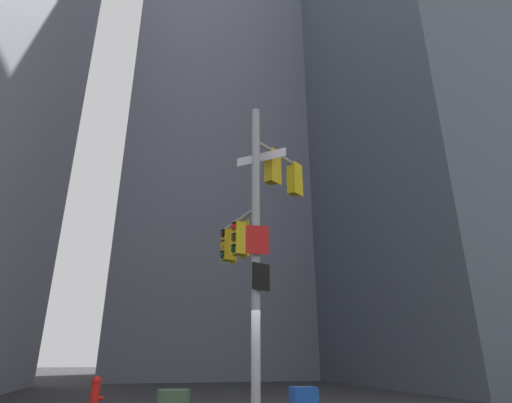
% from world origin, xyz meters
% --- Properties ---
extents(building_tower_right, '(13.96, 13.96, 38.67)m').
position_xyz_m(building_tower_right, '(14.94, 8.27, 19.33)').
color(building_tower_right, '#4C5460').
rests_on(building_tower_right, ground).
extents(building_mid_block, '(16.36, 16.36, 38.11)m').
position_xyz_m(building_mid_block, '(2.95, 23.21, 19.06)').
color(building_mid_block, slate).
rests_on(building_mid_block, ground).
extents(signal_pole_assembly, '(2.62, 2.53, 8.61)m').
position_xyz_m(signal_pole_assembly, '(0.21, 0.60, 5.06)').
color(signal_pole_assembly, '#9EA0A3').
rests_on(signal_pole_assembly, ground).
extents(fire_hydrant, '(0.33, 0.23, 0.92)m').
position_xyz_m(fire_hydrant, '(-3.82, 1.13, 0.48)').
color(fire_hydrant, red).
rests_on(fire_hydrant, ground).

